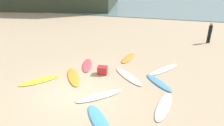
# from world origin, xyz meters

# --- Properties ---
(ground_plane) EXTENTS (120.00, 120.00, 0.00)m
(ground_plane) POSITION_xyz_m (0.00, 0.00, 0.00)
(ground_plane) COLOR tan
(ocean_water) EXTENTS (120.00, 40.00, 0.08)m
(ocean_water) POSITION_xyz_m (0.00, 38.77, 0.04)
(ocean_water) COLOR slate
(ocean_water) RESTS_ON ground_plane
(surfboard_0) EXTENTS (1.72, 1.91, 0.08)m
(surfboard_0) POSITION_xyz_m (1.62, -1.46, 0.04)
(surfboard_0) COLOR #46A2DE
(surfboard_0) RESTS_ON ground_plane
(surfboard_1) EXTENTS (0.90, 1.99, 0.08)m
(surfboard_1) POSITION_xyz_m (1.42, 4.87, 0.04)
(surfboard_1) COLOR orange
(surfboard_1) RESTS_ON ground_plane
(surfboard_2) EXTENTS (0.90, 2.24, 0.08)m
(surfboard_2) POSITION_xyz_m (3.91, 0.10, 0.04)
(surfboard_2) COLOR silver
(surfboard_2) RESTS_ON ground_plane
(surfboard_3) EXTENTS (2.06, 2.06, 0.08)m
(surfboard_3) POSITION_xyz_m (1.95, 2.29, 0.04)
(surfboard_3) COLOR #EFE1CF
(surfboard_3) RESTS_ON ground_plane
(surfboard_4) EXTENTS (1.19, 2.06, 0.08)m
(surfboard_4) POSITION_xyz_m (-0.74, 3.03, 0.04)
(surfboard_4) COLOR #E54D5D
(surfboard_4) RESTS_ON ground_plane
(surfboard_5) EXTENTS (1.83, 2.29, 0.08)m
(surfboard_5) POSITION_xyz_m (3.74, 3.71, 0.04)
(surfboard_5) COLOR white
(surfboard_5) RESTS_ON ground_plane
(surfboard_6) EXTENTS (1.81, 2.00, 0.07)m
(surfboard_6) POSITION_xyz_m (-2.32, 0.61, 0.03)
(surfboard_6) COLOR yellow
(surfboard_6) RESTS_ON ground_plane
(surfboard_7) EXTENTS (1.98, 1.90, 0.08)m
(surfboard_7) POSITION_xyz_m (1.09, 0.08, 0.04)
(surfboard_7) COLOR silver
(surfboard_7) RESTS_ON ground_plane
(surfboard_8) EXTENTS (1.66, 1.82, 0.09)m
(surfboard_8) POSITION_xyz_m (3.56, 2.06, 0.04)
(surfboard_8) COLOR #4F97D3
(surfboard_8) RESTS_ON ground_plane
(surfboard_9) EXTENTS (1.73, 2.16, 0.08)m
(surfboard_9) POSITION_xyz_m (-0.86, 1.43, 0.04)
(surfboard_9) COLOR orange
(surfboard_9) RESTS_ON ground_plane
(beachgoer_near) EXTENTS (0.39, 0.39, 1.63)m
(beachgoer_near) POSITION_xyz_m (6.95, 9.94, 0.90)
(beachgoer_near) COLOR black
(beachgoer_near) RESTS_ON ground_plane
(beach_cooler) EXTENTS (0.57, 0.48, 0.44)m
(beach_cooler) POSITION_xyz_m (0.50, 2.25, 0.22)
(beach_cooler) COLOR #B2282D
(beach_cooler) RESTS_ON ground_plane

